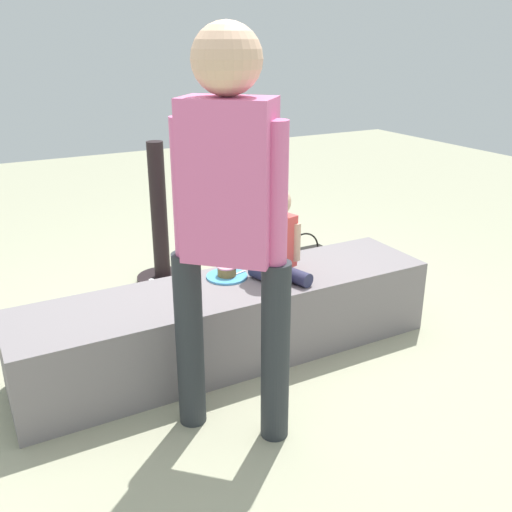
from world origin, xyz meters
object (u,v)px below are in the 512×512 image
object	(u,v)px
gift_bag	(76,327)
water_bottle_near_gift	(179,307)
handbag_black_leather	(303,266)
child_seated	(276,238)
cake_plate	(227,274)
cake_box_white	(248,302)
party_cup_red	(234,281)
water_bottle_far_side	(153,296)
adult_standing	(229,208)

from	to	relation	value
gift_bag	water_bottle_near_gift	size ratio (longest dim) A/B	1.31
gift_bag	handbag_black_leather	size ratio (longest dim) A/B	0.76
child_seated	cake_plate	distance (m)	0.33
cake_box_white	child_seated	bearing A→B (deg)	-97.37
party_cup_red	water_bottle_far_side	bearing A→B (deg)	-173.71
water_bottle_far_side	cake_box_white	distance (m)	0.60
child_seated	gift_bag	distance (m)	1.20
cake_plate	water_bottle_near_gift	bearing A→B (deg)	109.10
cake_box_white	water_bottle_far_side	bearing A→B (deg)	150.78
adult_standing	party_cup_red	xyz separation A→B (m)	(0.67, 1.34, -0.95)
cake_plate	gift_bag	size ratio (longest dim) A/B	0.78
gift_bag	party_cup_red	size ratio (longest dim) A/B	2.79
water_bottle_far_side	gift_bag	bearing A→B (deg)	-154.99
party_cup_red	cake_box_white	world-z (taller)	cake_box_white
water_bottle_far_side	water_bottle_near_gift	bearing A→B (deg)	-68.30
water_bottle_far_side	handbag_black_leather	distance (m)	1.05
adult_standing	water_bottle_far_side	xyz separation A→B (m)	(0.07, 1.27, -0.91)
cake_plate	party_cup_red	world-z (taller)	cake_plate
water_bottle_far_side	cake_box_white	xyz separation A→B (m)	(0.52, -0.29, -0.03)
child_seated	adult_standing	world-z (taller)	adult_standing
child_seated	cake_box_white	size ratio (longest dim) A/B	1.47
gift_bag	handbag_black_leather	xyz separation A→B (m)	(1.56, 0.13, 0.01)
child_seated	gift_bag	size ratio (longest dim) A/B	1.68
water_bottle_far_side	cake_plate	bearing A→B (deg)	-69.95
cake_plate	party_cup_red	distance (m)	0.87
water_bottle_near_gift	cake_box_white	size ratio (longest dim) A/B	0.67
cake_plate	water_bottle_far_side	distance (m)	0.74
adult_standing	water_bottle_far_side	size ratio (longest dim) A/B	7.87
adult_standing	gift_bag	size ratio (longest dim) A/B	5.79
water_bottle_near_gift	water_bottle_far_side	size ratio (longest dim) A/B	1.04
water_bottle_near_gift	party_cup_red	bearing A→B (deg)	29.30
child_seated	water_bottle_far_side	world-z (taller)	child_seated
water_bottle_near_gift	handbag_black_leather	world-z (taller)	handbag_black_leather
adult_standing	cake_plate	size ratio (longest dim) A/B	7.42
cake_plate	water_bottle_near_gift	xyz separation A→B (m)	(-0.14, 0.40, -0.33)
adult_standing	water_bottle_far_side	distance (m)	1.56
party_cup_red	cake_box_white	distance (m)	0.37
child_seated	handbag_black_leather	distance (m)	0.97
party_cup_red	adult_standing	bearing A→B (deg)	-116.61
cake_plate	gift_bag	bearing A→B (deg)	153.05
water_bottle_near_gift	water_bottle_far_side	xyz separation A→B (m)	(-0.09, 0.22, -0.00)
gift_bag	handbag_black_leather	distance (m)	1.57
adult_standing	gift_bag	xyz separation A→B (m)	(-0.45, 1.03, -0.88)
adult_standing	handbag_black_leather	bearing A→B (deg)	46.27
cake_box_white	handbag_black_leather	bearing A→B (deg)	19.64
gift_bag	handbag_black_leather	world-z (taller)	handbag_black_leather
cake_box_white	handbag_black_leather	distance (m)	0.56
adult_standing	cake_plate	xyz separation A→B (m)	(0.29, 0.65, -0.57)
handbag_black_leather	cake_plate	bearing A→B (deg)	-148.09
cake_plate	cake_box_white	distance (m)	0.58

